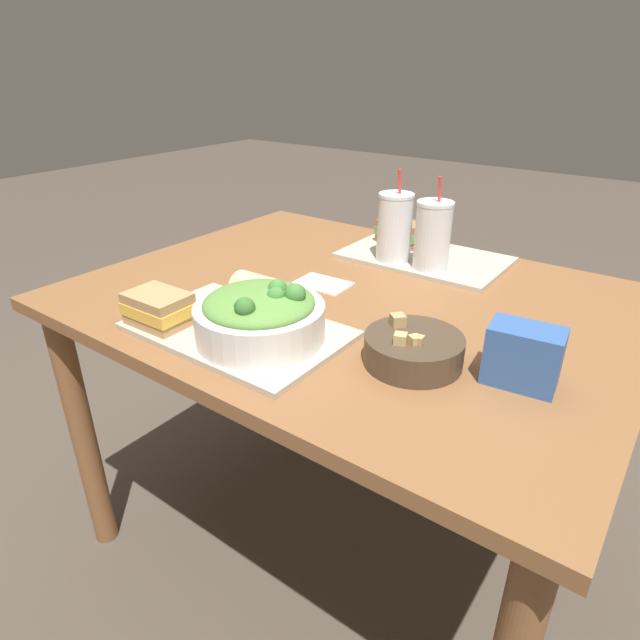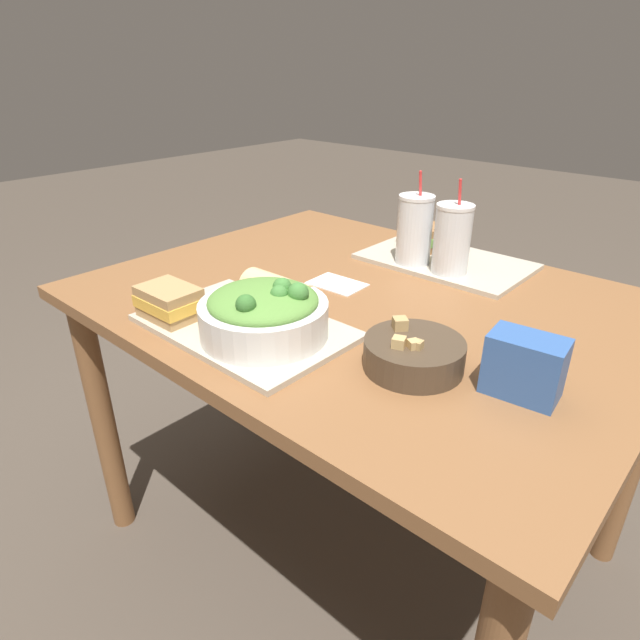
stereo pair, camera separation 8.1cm
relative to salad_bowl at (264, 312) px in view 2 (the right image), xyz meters
The scene contains 13 objects.
ground_plane 0.87m from the salad_bowl, 88.50° to the left, with size 12.00×12.00×0.00m, color #4C4238.
dining_table 0.34m from the salad_bowl, 88.50° to the left, with size 1.22×0.95×0.76m.
tray_near 0.09m from the salad_bowl, behind, with size 0.42×0.27×0.01m.
tray_far 0.61m from the salad_bowl, 86.57° to the left, with size 0.42×0.27×0.01m.
salad_bowl is the anchor object (origin of this frame).
soup_bowl 0.29m from the salad_bowl, 21.58° to the left, with size 0.17×0.17×0.07m.
sandwich_near 0.22m from the salad_bowl, 160.55° to the right, with size 0.13×0.09×0.06m.
baguette_near 0.12m from the salad_bowl, 122.87° to the left, with size 0.16×0.08×0.07m.
sandwich_far 0.66m from the salad_bowl, 95.26° to the left, with size 0.16×0.13×0.06m.
drink_cup_dark 0.53m from the salad_bowl, 91.80° to the left, with size 0.09×0.09×0.23m.
drink_cup_red 0.54m from the salad_bowl, 80.41° to the left, with size 0.09×0.09×0.23m.
chip_bag 0.46m from the salad_bowl, 19.25° to the left, with size 0.12×0.08×0.10m.
napkin_folded 0.32m from the salad_bowl, 104.71° to the left, with size 0.13×0.10×0.00m.
Camera 2 is at (0.67, -0.90, 1.25)m, focal length 30.00 mm.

